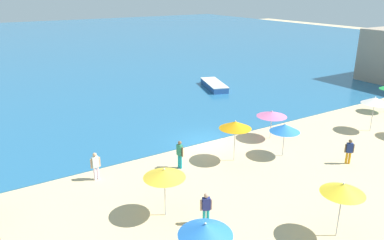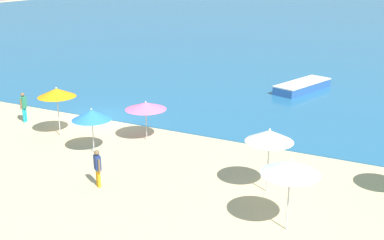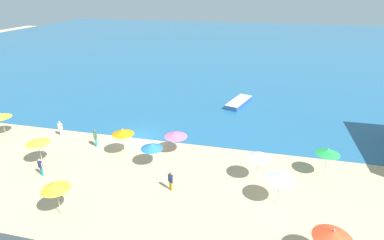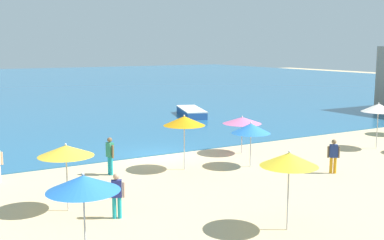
# 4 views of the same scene
# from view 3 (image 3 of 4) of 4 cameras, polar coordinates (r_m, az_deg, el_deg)

# --- Properties ---
(ground_plane) EXTENTS (160.00, 160.00, 0.00)m
(ground_plane) POSITION_cam_3_polar(r_m,az_deg,el_deg) (30.98, -9.86, -3.51)
(ground_plane) COLOR #CDB386
(sea) EXTENTS (150.00, 110.00, 0.05)m
(sea) POSITION_cam_3_polar(r_m,az_deg,el_deg) (82.15, 5.15, 14.09)
(sea) COLOR #24618C
(sea) RESTS_ON ground_plane
(beach_umbrella_0) EXTENTS (1.91, 1.91, 2.67)m
(beach_umbrella_0) POSITION_cam_3_polar(r_m,az_deg,el_deg) (23.65, 12.61, -6.51)
(beach_umbrella_0) COLOR #B2B2B7
(beach_umbrella_0) RESTS_ON ground_plane
(beach_umbrella_1) EXTENTS (2.13, 2.13, 2.50)m
(beach_umbrella_1) POSITION_cam_3_polar(r_m,az_deg,el_deg) (18.54, 25.34, -19.11)
(beach_umbrella_1) COLOR #B2B2B7
(beach_umbrella_1) RESTS_ON ground_plane
(beach_umbrella_2) EXTENTS (1.98, 1.98, 2.65)m
(beach_umbrella_2) POSITION_cam_3_polar(r_m,az_deg,el_deg) (27.32, -13.04, -2.21)
(beach_umbrella_2) COLOR #B2B2B7
(beach_umbrella_2) RESTS_ON ground_plane
(beach_umbrella_3) EXTENTS (1.90, 1.90, 2.21)m
(beach_umbrella_3) POSITION_cam_3_polar(r_m,az_deg,el_deg) (25.50, -7.70, -4.93)
(beach_umbrella_3) COLOR #B2B2B7
(beach_umbrella_3) RESTS_ON ground_plane
(beach_umbrella_4) EXTENTS (2.12, 2.12, 2.08)m
(beach_umbrella_4) POSITION_cam_3_polar(r_m,az_deg,el_deg) (27.31, -3.11, -2.81)
(beach_umbrella_4) COLOR #B2B2B7
(beach_umbrella_4) RESTS_ON ground_plane
(beach_umbrella_5) EXTENTS (1.85, 1.85, 2.60)m
(beach_umbrella_5) POSITION_cam_3_polar(r_m,az_deg,el_deg) (21.78, -24.60, -11.42)
(beach_umbrella_5) COLOR #B2B2B7
(beach_umbrella_5) RESTS_ON ground_plane
(beach_umbrella_6) EXTENTS (1.87, 1.87, 2.51)m
(beach_umbrella_6) POSITION_cam_3_polar(r_m,az_deg,el_deg) (26.09, 24.48, -5.53)
(beach_umbrella_6) COLOR #B2B2B7
(beach_umbrella_6) RESTS_ON ground_plane
(beach_umbrella_7) EXTENTS (1.99, 1.99, 2.63)m
(beach_umbrella_7) POSITION_cam_3_polar(r_m,az_deg,el_deg) (21.64, 16.54, -10.24)
(beach_umbrella_7) COLOR #B2B2B7
(beach_umbrella_7) RESTS_ON ground_plane
(beach_umbrella_9) EXTENTS (1.96, 1.96, 2.46)m
(beach_umbrella_9) POSITION_cam_3_polar(r_m,az_deg,el_deg) (28.58, -27.35, -3.60)
(beach_umbrella_9) COLOR #B2B2B7
(beach_umbrella_9) RESTS_ON ground_plane
(beach_umbrella_10) EXTENTS (2.04, 2.04, 2.45)m
(beach_umbrella_10) POSITION_cam_3_polar(r_m,az_deg,el_deg) (36.17, -32.68, 0.74)
(beach_umbrella_10) COLOR #B2B2B7
(beach_umbrella_10) RESTS_ON ground_plane
(bather_1) EXTENTS (0.48, 0.39, 1.60)m
(bather_1) POSITION_cam_3_polar(r_m,az_deg,el_deg) (22.95, -4.09, -11.34)
(bather_1) COLOR orange
(bather_1) RESTS_ON ground_plane
(bather_3) EXTENTS (0.57, 0.23, 1.64)m
(bather_3) POSITION_cam_3_polar(r_m,az_deg,el_deg) (33.59, -23.79, -1.32)
(bather_3) COLOR white
(bather_3) RESTS_ON ground_plane
(bather_4) EXTENTS (0.54, 0.34, 1.58)m
(bather_4) POSITION_cam_3_polar(r_m,az_deg,el_deg) (27.38, -26.88, -7.85)
(bather_4) COLOR teal
(bather_4) RESTS_ON ground_plane
(bather_5) EXTENTS (0.29, 0.56, 1.74)m
(bather_5) POSITION_cam_3_polar(r_m,az_deg,el_deg) (30.15, -17.92, -3.13)
(bather_5) COLOR teal
(bather_5) RESTS_ON ground_plane
(skiff_nearshore) EXTENTS (3.15, 5.59, 0.63)m
(skiff_nearshore) POSITION_cam_3_polar(r_m,az_deg,el_deg) (39.53, 8.93, 3.35)
(skiff_nearshore) COLOR #2B5799
(skiff_nearshore) RESTS_ON sea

